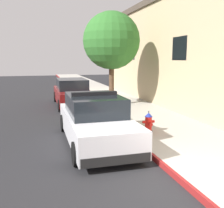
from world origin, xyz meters
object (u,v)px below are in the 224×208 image
at_px(fire_hydrant, 149,122).
at_px(street_tree, 111,41).
at_px(police_cruiser, 95,120).
at_px(parked_car_silver_ahead, 72,93).

xyz_separation_m(fire_hydrant, street_tree, (0.24, 5.70, 3.19)).
distance_m(police_cruiser, parked_car_silver_ahead, 7.24).
relative_size(police_cruiser, fire_hydrant, 6.37).
relative_size(parked_car_silver_ahead, street_tree, 0.95).
height_order(parked_car_silver_ahead, street_tree, street_tree).
bearing_deg(fire_hydrant, street_tree, 87.62).
relative_size(fire_hydrant, street_tree, 0.15).
distance_m(parked_car_silver_ahead, street_tree, 3.83).
xyz_separation_m(parked_car_silver_ahead, street_tree, (2.04, -1.35, 2.95)).
xyz_separation_m(police_cruiser, street_tree, (2.22, 5.89, 2.95)).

